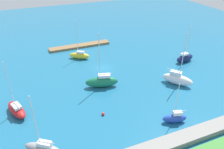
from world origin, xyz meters
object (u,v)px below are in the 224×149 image
at_px(sailboat_yellow_east_end, 79,55).
at_px(sailboat_red_lone_south, 17,109).
at_px(sailboat_white_outer_mooring, 177,79).
at_px(sailboat_gray_far_south, 43,148).
at_px(sailboat_navy_by_breakwater, 185,58).
at_px(sailboat_green_center_basin, 102,81).
at_px(pier_dock, 80,46).
at_px(mooring_buoy_red, 103,114).
at_px(sailboat_blue_far_north, 175,118).

bearing_deg(sailboat_yellow_east_end, sailboat_red_lone_south, 79.11).
bearing_deg(sailboat_white_outer_mooring, sailboat_yellow_east_end, 179.84).
bearing_deg(sailboat_gray_far_south, sailboat_navy_by_breakwater, -121.08).
distance_m(sailboat_white_outer_mooring, sailboat_green_center_basin, 18.27).
height_order(pier_dock, sailboat_red_lone_south, sailboat_red_lone_south).
distance_m(sailboat_red_lone_south, mooring_buoy_red, 17.32).
bearing_deg(sailboat_blue_far_north, sailboat_white_outer_mooring, -111.25).
bearing_deg(sailboat_white_outer_mooring, sailboat_gray_far_south, -113.45).
relative_size(sailboat_navy_by_breakwater, mooring_buoy_red, 17.29).
distance_m(sailboat_blue_far_north, sailboat_yellow_east_end, 35.20).
height_order(sailboat_white_outer_mooring, sailboat_green_center_basin, sailboat_green_center_basin).
xyz_separation_m(sailboat_navy_by_breakwater, sailboat_gray_far_south, (42.50, 18.13, -0.15)).
distance_m(sailboat_yellow_east_end, sailboat_gray_far_south, 35.08).
height_order(sailboat_gray_far_south, sailboat_red_lone_south, sailboat_red_lone_south).
xyz_separation_m(sailboat_navy_by_breakwater, sailboat_green_center_basin, (26.84, 3.28, 0.26)).
relative_size(sailboat_gray_far_south, sailboat_green_center_basin, 0.84).
bearing_deg(sailboat_yellow_east_end, sailboat_white_outer_mooring, 160.32).
distance_m(sailboat_navy_by_breakwater, sailboat_white_outer_mooring, 13.26).
bearing_deg(sailboat_blue_far_north, sailboat_navy_by_breakwater, -114.95).
distance_m(sailboat_white_outer_mooring, mooring_buoy_red, 21.09).
xyz_separation_m(sailboat_yellow_east_end, sailboat_gray_far_south, (14.76, 31.83, -0.01)).
xyz_separation_m(sailboat_white_outer_mooring, sailboat_green_center_basin, (17.29, -5.92, 0.03)).
xyz_separation_m(sailboat_blue_far_north, sailboat_yellow_east_end, (9.43, -33.92, 0.04)).
bearing_deg(sailboat_red_lone_south, sailboat_navy_by_breakwater, -102.89).
height_order(pier_dock, sailboat_yellow_east_end, sailboat_yellow_east_end).
bearing_deg(sailboat_navy_by_breakwater, sailboat_gray_far_south, -164.32).
relative_size(sailboat_navy_by_breakwater, sailboat_white_outer_mooring, 0.82).
distance_m(pier_dock, sailboat_navy_by_breakwater, 33.76).
height_order(sailboat_navy_by_breakwater, sailboat_red_lone_south, sailboat_red_lone_south).
height_order(sailboat_blue_far_north, sailboat_red_lone_south, sailboat_red_lone_south).
xyz_separation_m(sailboat_gray_far_south, mooring_buoy_red, (-12.26, -4.99, -0.75)).
relative_size(sailboat_green_center_basin, sailboat_red_lone_south, 1.16).
bearing_deg(sailboat_yellow_east_end, mooring_buoy_red, 116.52).
bearing_deg(sailboat_yellow_east_end, sailboat_gray_far_south, 96.97).
relative_size(sailboat_yellow_east_end, sailboat_green_center_basin, 0.86).
bearing_deg(sailboat_blue_far_north, sailboat_yellow_east_end, -57.25).
distance_m(sailboat_green_center_basin, mooring_buoy_red, 10.49).
bearing_deg(pier_dock, sailboat_yellow_east_end, 74.26).
xyz_separation_m(pier_dock, sailboat_blue_far_north, (-7.00, 42.55, 0.67)).
bearing_deg(sailboat_white_outer_mooring, sailboat_navy_by_breakwater, 95.29).
distance_m(sailboat_green_center_basin, sailboat_red_lone_south, 19.43).
bearing_deg(sailboat_navy_by_breakwater, mooring_buoy_red, -163.94).
distance_m(pier_dock, sailboat_red_lone_south, 35.23).
height_order(pier_dock, sailboat_white_outer_mooring, sailboat_white_outer_mooring).
relative_size(sailboat_yellow_east_end, sailboat_red_lone_south, 1.00).
xyz_separation_m(sailboat_yellow_east_end, mooring_buoy_red, (2.51, 26.84, -0.76)).
height_order(sailboat_yellow_east_end, sailboat_red_lone_south, sailboat_red_lone_south).
distance_m(sailboat_white_outer_mooring, sailboat_gray_far_south, 34.14).
xyz_separation_m(sailboat_green_center_basin, sailboat_red_lone_south, (19.21, 2.84, -0.37)).
xyz_separation_m(pier_dock, sailboat_red_lone_south, (20.75, 28.45, 0.75)).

